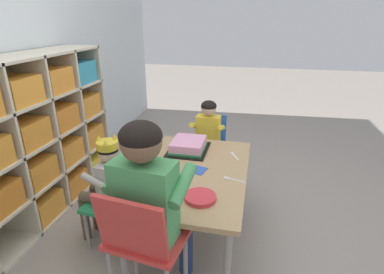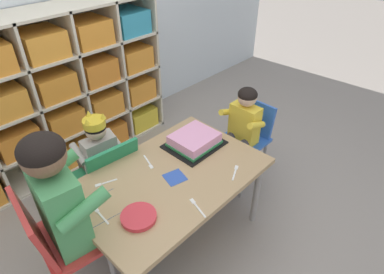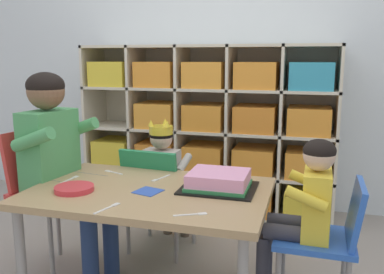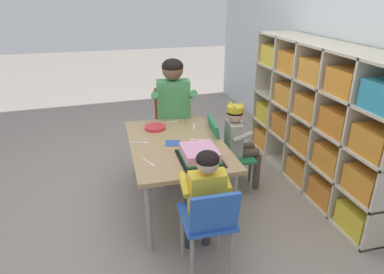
% 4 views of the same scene
% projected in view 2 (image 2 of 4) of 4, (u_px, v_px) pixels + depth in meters
% --- Properties ---
extents(ground, '(16.00, 16.00, 0.00)m').
position_uv_depth(ground, '(173.00, 237.00, 2.21)').
color(ground, gray).
extents(storage_cubby_shelf, '(1.89, 0.38, 1.25)m').
position_uv_depth(storage_cubby_shelf, '(59.00, 96.00, 2.57)').
color(storage_cubby_shelf, beige).
rests_on(storage_cubby_shelf, ground).
extents(activity_table, '(1.11, 0.72, 0.55)m').
position_uv_depth(activity_table, '(170.00, 182.00, 1.92)').
color(activity_table, tan).
rests_on(activity_table, ground).
extents(classroom_chair_blue, '(0.40, 0.39, 0.65)m').
position_uv_depth(classroom_chair_blue, '(109.00, 174.00, 2.16)').
color(classroom_chair_blue, '#238451').
rests_on(classroom_chair_blue, ground).
extents(child_with_crown, '(0.31, 0.31, 0.80)m').
position_uv_depth(child_with_crown, '(98.00, 152.00, 2.17)').
color(child_with_crown, '#B2ADA3').
rests_on(child_with_crown, ground).
extents(classroom_chair_adult_side, '(0.36, 0.41, 0.79)m').
position_uv_depth(classroom_chair_adult_side, '(59.00, 240.00, 1.60)').
color(classroom_chair_adult_side, red).
rests_on(classroom_chair_adult_side, ground).
extents(adult_helper_seated, '(0.45, 0.43, 1.09)m').
position_uv_depth(adult_helper_seated, '(74.00, 201.00, 1.55)').
color(adult_helper_seated, '#4C9E5B').
rests_on(adult_helper_seated, ground).
extents(classroom_chair_guest_side, '(0.36, 0.31, 0.66)m').
position_uv_depth(classroom_chair_guest_side, '(247.00, 137.00, 2.46)').
color(classroom_chair_guest_side, blue).
rests_on(classroom_chair_guest_side, ground).
extents(guest_at_table_side, '(0.31, 0.30, 0.83)m').
position_uv_depth(guest_at_table_side, '(240.00, 128.00, 2.33)').
color(guest_at_table_side, yellow).
rests_on(guest_at_table_side, ground).
extents(birthday_cake_on_tray, '(0.35, 0.29, 0.08)m').
position_uv_depth(birthday_cake_on_tray, '(194.00, 141.00, 2.11)').
color(birthday_cake_on_tray, black).
rests_on(birthday_cake_on_tray, activity_table).
extents(paper_plate_stack, '(0.18, 0.18, 0.02)m').
position_uv_depth(paper_plate_stack, '(139.00, 217.00, 1.62)').
color(paper_plate_stack, '#DB333D').
rests_on(paper_plate_stack, activity_table).
extents(paper_napkin_square, '(0.14, 0.14, 0.00)m').
position_uv_depth(paper_napkin_square, '(175.00, 177.00, 1.87)').
color(paper_napkin_square, '#3356B7').
rests_on(paper_napkin_square, activity_table).
extents(fork_scattered_mid_table, '(0.13, 0.07, 0.00)m').
position_uv_depth(fork_scattered_mid_table, '(235.00, 172.00, 1.91)').
color(fork_scattered_mid_table, white).
rests_on(fork_scattered_mid_table, activity_table).
extents(fork_beside_plate_stack, '(0.03, 0.14, 0.00)m').
position_uv_depth(fork_beside_plate_stack, '(100.00, 215.00, 1.65)').
color(fork_beside_plate_stack, white).
rests_on(fork_beside_plate_stack, activity_table).
extents(fork_near_child_seat, '(0.06, 0.13, 0.00)m').
position_uv_depth(fork_near_child_seat, '(148.00, 163.00, 1.98)').
color(fork_near_child_seat, white).
rests_on(fork_near_child_seat, activity_table).
extents(fork_near_cake_tray, '(0.12, 0.06, 0.00)m').
position_uv_depth(fork_near_cake_tray, '(105.00, 183.00, 1.83)').
color(fork_near_cake_tray, white).
rests_on(fork_near_cake_tray, activity_table).
extents(fork_at_table_front_edge, '(0.05, 0.14, 0.00)m').
position_uv_depth(fork_at_table_front_edge, '(197.00, 207.00, 1.69)').
color(fork_at_table_front_edge, white).
rests_on(fork_at_table_front_edge, activity_table).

